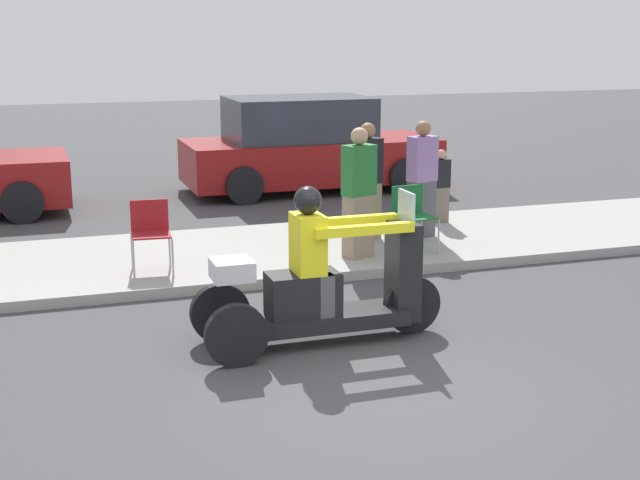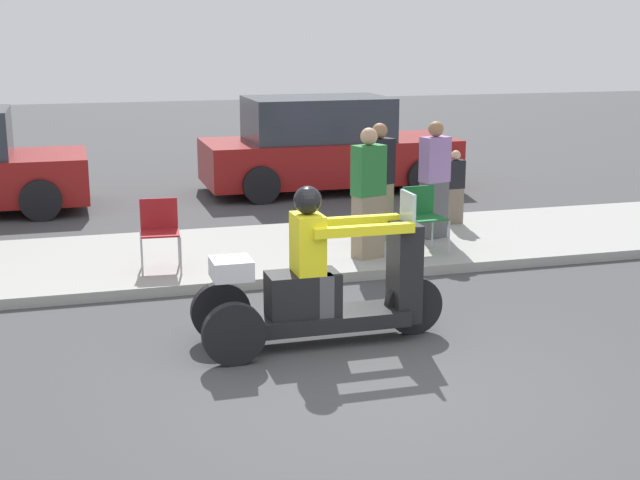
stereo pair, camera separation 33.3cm
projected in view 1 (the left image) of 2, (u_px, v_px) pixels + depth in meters
name	position (u px, v px, depth m)	size (l,w,h in m)	color
ground_plane	(389.00, 394.00, 7.24)	(60.00, 60.00, 0.00)	#424244
sidewalk_strip	(251.00, 254.00, 11.47)	(28.00, 2.80, 0.12)	#9E9E99
motorcycle_trike	(322.00, 288.00, 8.31)	(2.39, 0.78, 1.51)	black
spectator_end_of_line	(367.00, 184.00, 11.85)	(0.42, 0.33, 1.57)	gray
spectator_with_child	(440.00, 187.00, 12.94)	(0.26, 0.17, 1.07)	#726656
spectator_far_back	(422.00, 181.00, 12.01)	(0.42, 0.32, 1.58)	#515156
spectator_mid_group	(359.00, 195.00, 10.91)	(0.43, 0.34, 1.61)	gray
folding_chair_curbside	(150.00, 228.00, 10.38)	(0.50, 0.50, 0.82)	#A5A8AD
folding_chair_set_back	(411.00, 211.00, 11.33)	(0.50, 0.50, 0.82)	#A5A8AD
parked_car_lot_left	(307.00, 147.00, 16.10)	(4.54, 2.05, 1.69)	maroon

